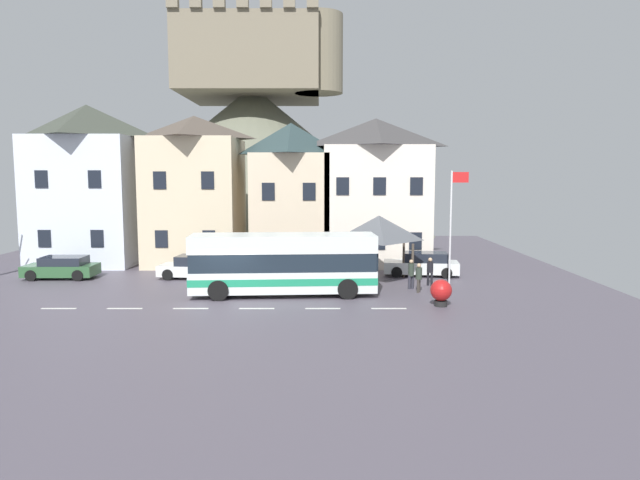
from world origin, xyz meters
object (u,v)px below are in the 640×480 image
(flagpole, at_px, (451,219))
(townhouse_03, at_px, (374,192))
(townhouse_01, at_px, (195,190))
(parked_car_01, at_px, (421,264))
(transit_bus, at_px, (282,265))
(parked_car_00, at_px, (61,268))
(pedestrian_01, at_px, (418,276))
(parked_car_02, at_px, (196,267))
(townhouse_02, at_px, (290,194))
(hilltop_castle, at_px, (253,154))
(pedestrian_02, at_px, (410,273))
(pedestrian_00, at_px, (429,269))
(harbour_buoy, at_px, (440,291))
(townhouse_00, at_px, (88,185))
(public_bench, at_px, (360,268))
(bus_shelter, at_px, (378,228))

(flagpole, bearing_deg, townhouse_03, 113.17)
(townhouse_01, distance_m, parked_car_01, 16.13)
(transit_bus, xyz_separation_m, parked_car_01, (7.98, 5.61, -0.86))
(parked_car_00, height_order, pedestrian_01, pedestrian_01)
(parked_car_02, bearing_deg, transit_bus, 145.02)
(townhouse_01, bearing_deg, townhouse_02, -1.63)
(townhouse_01, bearing_deg, parked_car_01, -19.57)
(parked_car_00, bearing_deg, flagpole, 173.04)
(hilltop_castle, xyz_separation_m, parked_car_02, (-0.42, -26.37, -7.49))
(parked_car_01, height_order, pedestrian_02, pedestrian_02)
(pedestrian_02, bearing_deg, pedestrian_00, 38.22)
(flagpole, bearing_deg, pedestrian_02, -163.52)
(transit_bus, relative_size, harbour_buoy, 7.55)
(townhouse_00, relative_size, flagpole, 1.71)
(parked_car_02, relative_size, pedestrian_02, 2.75)
(parked_car_02, bearing_deg, townhouse_01, -71.74)
(transit_bus, distance_m, flagpole, 9.47)
(pedestrian_02, relative_size, public_bench, 0.92)
(townhouse_03, bearing_deg, pedestrian_00, -73.28)
(harbour_buoy, bearing_deg, townhouse_02, 119.83)
(parked_car_00, xyz_separation_m, parked_car_02, (7.89, 0.08, 0.02))
(townhouse_03, xyz_separation_m, parked_car_02, (-10.97, -5.38, -4.23))
(hilltop_castle, xyz_separation_m, pedestrian_02, (11.67, -29.60, -7.29))
(hilltop_castle, xyz_separation_m, parked_car_00, (-8.31, -26.45, -7.51))
(pedestrian_01, height_order, flagpole, flagpole)
(townhouse_00, bearing_deg, pedestrian_00, -20.80)
(townhouse_03, bearing_deg, transit_bus, -118.68)
(parked_car_02, bearing_deg, pedestrian_01, 167.92)
(bus_shelter, height_order, harbour_buoy, bus_shelter)
(pedestrian_02, bearing_deg, harbour_buoy, -79.62)
(townhouse_02, height_order, pedestrian_02, townhouse_02)
(parked_car_00, height_order, flagpole, flagpole)
(parked_car_00, distance_m, pedestrian_01, 20.64)
(townhouse_01, xyz_separation_m, transit_bus, (6.67, -10.82, -3.45))
(townhouse_02, bearing_deg, parked_car_01, -31.81)
(townhouse_03, bearing_deg, parked_car_01, -61.99)
(public_bench, bearing_deg, townhouse_01, 153.77)
(pedestrian_01, bearing_deg, parked_car_00, 168.64)
(townhouse_02, xyz_separation_m, harbour_buoy, (7.54, -13.15, -4.06))
(pedestrian_00, distance_m, public_bench, 4.67)
(pedestrian_02, bearing_deg, hilltop_castle, 111.51)
(townhouse_00, bearing_deg, pedestrian_02, -24.09)
(pedestrian_00, bearing_deg, parked_car_02, 170.20)
(harbour_buoy, bearing_deg, hilltop_castle, 110.24)
(parked_car_00, height_order, harbour_buoy, parked_car_00)
(townhouse_01, relative_size, townhouse_03, 1.02)
(townhouse_02, relative_size, parked_car_00, 2.34)
(parked_car_01, relative_size, pedestrian_02, 2.91)
(bus_shelter, relative_size, parked_car_00, 0.93)
(flagpole, bearing_deg, townhouse_02, 137.19)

